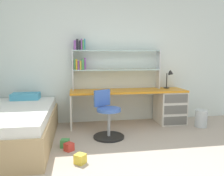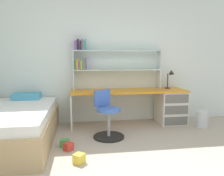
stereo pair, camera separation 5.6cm
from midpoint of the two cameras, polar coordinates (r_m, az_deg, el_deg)
room_shell at (r=3.21m, az=-19.03°, el=7.73°), size 5.44×6.37×2.71m
desk at (r=4.67m, az=11.36°, el=-3.98°), size 2.30×0.60×0.70m
bookshelf_hutch at (r=4.49m, az=-2.43°, el=7.16°), size 1.79×0.22×1.00m
desk_lamp at (r=4.79m, az=14.44°, el=2.92°), size 0.20×0.17×0.38m
swivel_chair at (r=3.77m, az=-1.56°, el=-7.97°), size 0.52×0.52×0.80m
bed_platform at (r=3.82m, az=-23.86°, el=-8.92°), size 1.11×2.08×0.68m
waste_bin at (r=4.69m, az=21.63°, el=-7.30°), size 0.23×0.23×0.33m
toy_block_green_1 at (r=3.51m, az=-12.48°, el=-13.71°), size 0.14×0.14×0.12m
toy_block_red_3 at (r=3.37m, az=-11.49°, el=-14.64°), size 0.16×0.16×0.11m
toy_block_yellow_4 at (r=2.98m, az=-8.74°, el=-17.56°), size 0.17×0.17×0.12m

